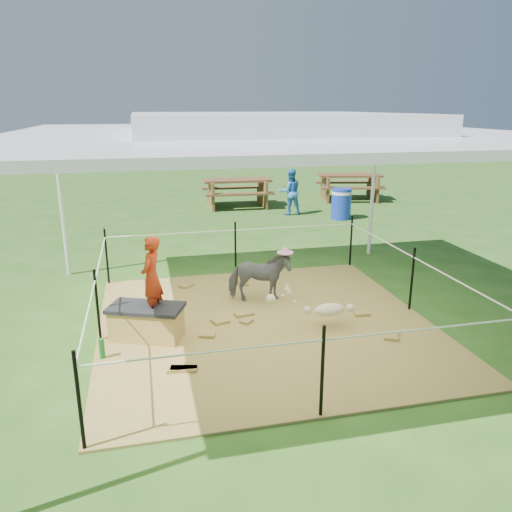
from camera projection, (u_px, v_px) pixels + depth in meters
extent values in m
plane|color=#2D5919|center=(266.00, 325.00, 7.09)|extent=(90.00, 90.00, 0.00)
cube|color=brown|center=(266.00, 324.00, 7.08)|extent=(4.60, 4.60, 0.03)
cylinder|color=silver|center=(61.00, 205.00, 8.86)|extent=(0.07, 0.07, 2.60)
cylinder|color=silver|center=(373.00, 192.00, 10.16)|extent=(0.07, 0.07, 2.60)
cube|color=white|center=(267.00, 134.00, 6.33)|extent=(6.30, 6.30, 0.08)
cube|color=white|center=(267.00, 122.00, 6.28)|extent=(3.30, 3.30, 0.22)
cylinder|color=black|center=(107.00, 257.00, 8.55)|extent=(0.04, 0.04, 1.00)
cylinder|color=black|center=(235.00, 249.00, 9.04)|extent=(0.04, 0.04, 1.00)
cylinder|color=black|center=(351.00, 242.00, 9.53)|extent=(0.04, 0.04, 1.00)
cylinder|color=black|center=(97.00, 306.00, 6.46)|extent=(0.04, 0.04, 1.00)
cylinder|color=black|center=(412.00, 280.00, 7.43)|extent=(0.04, 0.04, 1.00)
cylinder|color=black|center=(79.00, 402.00, 4.36)|extent=(0.04, 0.04, 1.00)
cylinder|color=black|center=(322.00, 373.00, 4.84)|extent=(0.04, 0.04, 1.00)
cylinder|color=white|center=(235.00, 230.00, 8.94)|extent=(4.50, 0.02, 0.02)
cylinder|color=white|center=(324.00, 340.00, 4.74)|extent=(4.50, 0.02, 0.02)
cylinder|color=white|center=(414.00, 257.00, 7.33)|extent=(0.02, 4.50, 0.02)
cylinder|color=white|center=(95.00, 281.00, 6.36)|extent=(0.02, 4.50, 0.02)
cube|color=#A17F3A|center=(147.00, 324.00, 6.58)|extent=(1.00, 0.76, 0.40)
cube|color=black|center=(146.00, 308.00, 6.52)|extent=(1.08, 0.83, 0.05)
imported|color=#AD2810|center=(151.00, 270.00, 6.39)|extent=(0.39, 0.46, 1.08)
cylinder|color=#176B21|center=(102.00, 348.00, 6.07)|extent=(0.09, 0.09, 0.25)
imported|color=#525358|center=(259.00, 277.00, 7.75)|extent=(1.02, 0.60, 0.81)
cylinder|color=pink|center=(259.00, 248.00, 7.62)|extent=(0.25, 0.25, 0.12)
cylinder|color=#1836B7|center=(341.00, 204.00, 13.66)|extent=(0.58, 0.58, 0.84)
cube|color=#54331D|center=(237.00, 193.00, 15.34)|extent=(2.11, 1.56, 0.86)
cube|color=#58321E|center=(349.00, 187.00, 16.48)|extent=(2.29, 1.85, 0.85)
imported|color=#387AD3|center=(290.00, 192.00, 14.17)|extent=(0.64, 0.51, 1.30)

